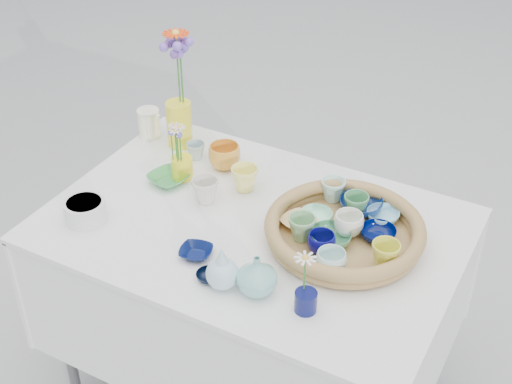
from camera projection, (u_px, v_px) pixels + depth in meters
The scene contains 32 objects.
wicker_tray at pixel (344, 231), 2.09m from camera, with size 0.47×0.47×0.08m, color olive, non-canonical shape.
tray_ceramic_0 at pixel (361, 205), 2.20m from camera, with size 0.13×0.13×0.04m, color navy.
tray_ceramic_1 at pixel (378, 234), 2.09m from camera, with size 0.11×0.11×0.03m, color #000A42.
tray_ceramic_2 at pixel (385, 255), 1.98m from camera, with size 0.08×0.08×0.08m, color gold.
tray_ceramic_3 at pixel (331, 238), 2.07m from camera, with size 0.12×0.12×0.04m, color #3F8254.
tray_ceramic_4 at pixel (302, 228), 2.08m from camera, with size 0.08×0.08×0.08m, color #7AB178.
tray_ceramic_5 at pixel (316, 217), 2.16m from camera, with size 0.10×0.10×0.03m, color #98ECC6.
tray_ceramic_6 at pixel (333, 190), 2.24m from camera, with size 0.08×0.08×0.07m, color #BCF0E6.
tray_ceramic_7 at pixel (349, 224), 2.10m from camera, with size 0.09×0.09×0.07m, color white.
tray_ceramic_8 at pixel (383, 216), 2.16m from camera, with size 0.10×0.10×0.03m, color #99E3F7.
tray_ceramic_9 at pixel (321, 243), 2.03m from camera, with size 0.08×0.08×0.06m, color #090965.
tray_ceramic_10 at pixel (299, 222), 2.14m from camera, with size 0.10×0.10×0.03m, color #FFCC86.
tray_ceramic_11 at pixel (331, 262), 1.96m from camera, with size 0.09×0.09×0.07m, color silver.
tray_ceramic_12 at pixel (356, 205), 2.17m from camera, with size 0.08×0.08×0.07m, color #4A8F59.
loose_ceramic_0 at pixel (224, 157), 2.43m from camera, with size 0.11×0.11×0.09m, color gold.
loose_ceramic_1 at pixel (245, 179), 2.32m from camera, with size 0.09×0.09×0.08m, color #FFF575.
loose_ceramic_2 at pixel (168, 179), 2.36m from camera, with size 0.13×0.13×0.03m, color #409C50.
loose_ceramic_3 at pixel (205, 191), 2.26m from camera, with size 0.09×0.09×0.08m, color beige.
loose_ceramic_4 at pixel (196, 252), 2.06m from camera, with size 0.09×0.09×0.02m, color #081343.
loose_ceramic_5 at pixel (196, 151), 2.48m from camera, with size 0.06×0.06×0.06m, color #9DB9B5.
loose_ceramic_6 at pixel (209, 276), 1.97m from camera, with size 0.07×0.07×0.02m, color black.
fluted_bowl at pixel (85, 211), 2.19m from camera, with size 0.13×0.13×0.07m, color silver, non-canonical shape.
bud_vase_paleblue at pixel (222, 267), 1.91m from camera, with size 0.09×0.09×0.14m, color #ACCCDA, non-canonical shape.
bud_vase_seafoam at pixel (257, 275), 1.91m from camera, with size 0.11×0.11×0.12m, color #74B8AC.
bud_vase_cobalt at pixel (306, 301), 1.86m from camera, with size 0.06×0.06×0.06m, color #0C1046.
single_daisy at pixel (305, 274), 1.83m from camera, with size 0.07×0.07×0.12m, color white, non-canonical shape.
tall_vase_yellow at pixel (179, 124), 2.53m from camera, with size 0.09×0.09×0.17m, color yellow.
gerbera at pixel (178, 68), 2.41m from camera, with size 0.10×0.10×0.27m, color #FF410C, non-canonical shape.
hydrangea at pixel (182, 76), 2.43m from camera, with size 0.08×0.08×0.28m, color #69459E, non-canonical shape.
white_pitcher at pixel (149, 123), 2.59m from camera, with size 0.11×0.08×0.11m, color white, non-canonical shape.
daisy_cup at pixel (182, 168), 2.38m from camera, with size 0.07×0.07×0.08m, color yellow.
daisy_posy at pixel (176, 142), 2.31m from camera, with size 0.07×0.07×0.13m, color white, non-canonical shape.
Camera 1 is at (0.84, -1.53, 2.09)m, focal length 50.00 mm.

